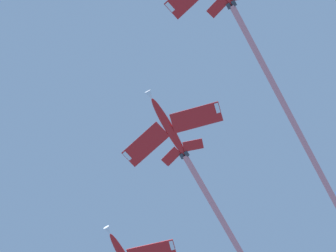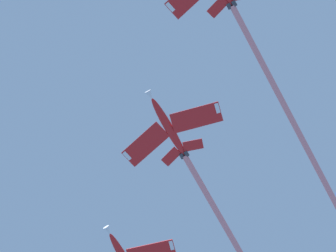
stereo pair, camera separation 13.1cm
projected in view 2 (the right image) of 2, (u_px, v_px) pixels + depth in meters
The scene contains 2 objects.
jet_lead at pixel (255, 50), 113.12m from camera, with size 20.07×58.09×13.00m.
jet_second at pixel (198, 179), 119.30m from camera, with size 20.10×48.07×12.36m.
Camera 2 is at (29.45, -33.63, 1.72)m, focal length 70.17 mm.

